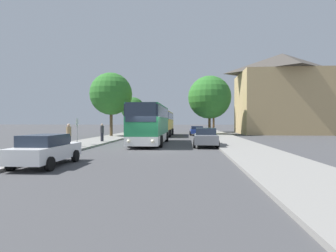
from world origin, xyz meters
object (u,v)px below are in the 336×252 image
pedestrian_waiting_far (102,132)px  parked_car_left_curb (46,150)px  bus_front (151,124)px  tree_left_near (111,94)px  bus_middle (163,123)px  tree_left_far (133,109)px  parked_car_right_near (206,137)px  tree_right_near (210,97)px  tree_right_mid (214,101)px  pedestrian_waiting_near (69,135)px  parked_car_right_far (197,130)px  bus_stop_sign (77,128)px

pedestrian_waiting_far → parked_car_left_curb: bearing=-29.2°
bus_front → pedestrian_waiting_far: size_ratio=6.00×
bus_front → tree_left_near: 13.43m
bus_middle → tree_left_far: tree_left_far is taller
parked_car_right_near → tree_left_near: (-11.98, 12.74, 5.04)m
parked_car_left_curb → tree_left_near: size_ratio=0.49×
tree_right_near → pedestrian_waiting_far: bearing=-126.4°
parked_car_right_near → tree_right_mid: (3.42, 29.98, 5.32)m
bus_front → bus_middle: bus_front is taller
pedestrian_waiting_near → tree_right_near: (12.41, 21.77, 4.80)m
tree_left_far → pedestrian_waiting_far: bearing=-86.4°
pedestrian_waiting_far → tree_left_far: bearing=146.7°
parked_car_left_curb → tree_right_near: tree_right_near is taller
bus_middle → pedestrian_waiting_far: 13.58m
tree_right_mid → pedestrian_waiting_near: bearing=-113.3°
pedestrian_waiting_near → tree_right_mid: (14.05, 32.66, 5.07)m
tree_right_mid → tree_left_near: bearing=-131.8°
parked_car_right_far → pedestrian_waiting_far: size_ratio=2.61×
parked_car_right_near → tree_right_mid: tree_right_mid is taller
bus_middle → tree_right_near: tree_right_near is taller
pedestrian_waiting_far → tree_right_mid: 30.44m
bus_front → tree_right_near: tree_right_near is taller
tree_left_far → tree_right_near: (13.01, -3.99, 1.58)m
parked_car_right_near → bus_front: bearing=-20.1°
bus_front → pedestrian_waiting_near: bus_front is taller
tree_right_near → bus_middle: bearing=-154.8°
bus_front → parked_car_left_curb: bearing=-105.1°
parked_car_left_curb → bus_stop_sign: 9.81m
parked_car_left_curb → tree_left_near: tree_left_near is taller
pedestrian_waiting_far → tree_left_far: (-1.24, 19.96, 3.26)m
tree_right_mid → pedestrian_waiting_far: bearing=-116.5°
bus_middle → tree_right_mid: 17.13m
pedestrian_waiting_near → tree_left_far: size_ratio=0.29×
parked_car_left_curb → tree_left_far: bearing=94.7°
bus_front → tree_left_far: (-6.25, 21.09, 2.40)m
tree_left_far → parked_car_left_curb: bearing=-84.8°
tree_left_near → tree_left_far: 10.48m
pedestrian_waiting_far → bus_front: bearing=40.4°
bus_stop_sign → tree_left_far: (-0.43, 23.91, 2.74)m
parked_car_left_curb → tree_right_mid: bearing=73.4°
tree_right_near → tree_right_mid: (1.63, 10.89, 0.26)m
bus_stop_sign → tree_right_mid: 34.23m
tree_left_near → tree_right_mid: bearing=48.2°
bus_middle → parked_car_right_near: bearing=-71.8°
parked_car_left_curb → parked_car_right_near: 13.10m
parked_car_left_curb → tree_left_far: size_ratio=0.67×
pedestrian_waiting_near → pedestrian_waiting_far: 5.84m
parked_car_right_far → tree_left_far: tree_left_far is taller
parked_car_right_far → tree_right_mid: bearing=-108.7°
bus_front → tree_left_near: (-7.01, 10.75, 3.96)m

